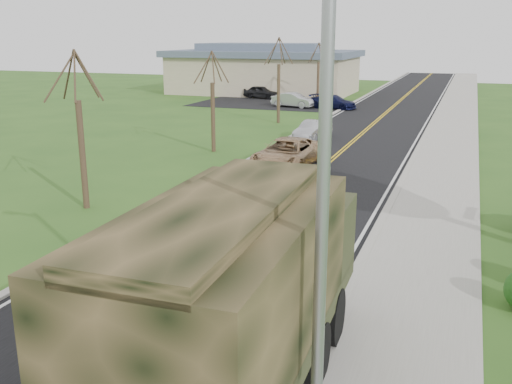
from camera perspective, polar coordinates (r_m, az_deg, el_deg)
The scene contains 16 objects.
road at distance 48.68m, azimuth 12.41°, elevation 7.33°, with size 8.00×120.00×0.01m, color black.
curb_right at distance 48.27m, azimuth 17.32°, elevation 7.00°, with size 0.30×120.00×0.12m, color #9E998E.
sidewalk_right at distance 48.21m, azimuth 19.41°, elevation 6.80°, with size 3.20×120.00×0.10m, color #9E998E.
curb_left at distance 49.42m, azimuth 7.62°, elevation 7.72°, with size 0.30×120.00×0.10m, color #9E998E.
street_light at distance 7.79m, azimuth 5.98°, elevation -0.53°, with size 1.65×0.22×8.00m.
bare_tree_a at distance 22.80m, azimuth -17.07°, elevation 4.81°, with size 1.93×2.26×6.08m.
bare_tree_b at distance 33.04m, azimuth -4.34°, elevation 8.28°, with size 1.83×2.14×5.73m.
bare_tree_c at distance 44.13m, azimuth 2.27°, elevation 10.50°, with size 2.04×2.39×6.42m.
bare_tree_d at distance 55.64m, azimuth 6.22°, elevation 11.21°, with size 1.88×2.20×5.91m.
commercial_building at distance 67.78m, azimuth 0.85°, elevation 12.15°, with size 25.50×21.50×5.65m.
military_truck at distance 10.18m, azimuth -1.84°, elevation -9.19°, with size 3.03×8.20×4.05m.
suv_champagne at distance 28.97m, azimuth 3.10°, elevation 3.84°, with size 2.50×5.42×1.51m, color tan.
sedan_silver at distance 37.18m, azimuth 5.70°, elevation 6.16°, with size 1.31×3.77×1.24m, color #A8A8AD.
lot_car_dark at distance 61.70m, azimuth 0.61°, elevation 9.97°, with size 1.63×4.05×1.38m, color black.
lot_car_silver at distance 54.22m, azimuth 3.76°, elevation 9.17°, with size 1.45×4.15×1.37m, color #B0B1B5.
lot_car_navy at distance 53.46m, azimuth 7.74°, elevation 8.93°, with size 1.78×4.38×1.27m, color black.
Camera 1 is at (6.74, -7.76, 6.56)m, focal length 40.00 mm.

